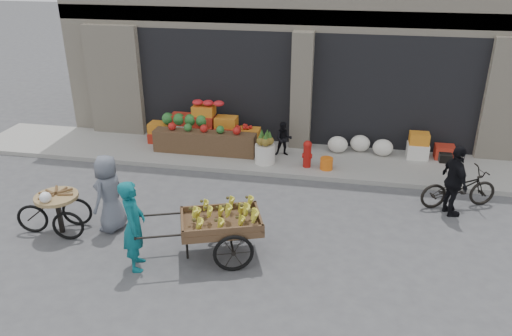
% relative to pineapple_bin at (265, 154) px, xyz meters
% --- Properties ---
extents(ground, '(80.00, 80.00, 0.00)m').
position_rel_pineapple_bin_xyz_m(ground, '(0.75, -3.60, -0.37)').
color(ground, '#424244').
rests_on(ground, ground).
extents(sidewalk, '(18.00, 2.20, 0.12)m').
position_rel_pineapple_bin_xyz_m(sidewalk, '(0.75, 0.50, -0.31)').
color(sidewalk, gray).
rests_on(sidewalk, ground).
extents(building, '(14.00, 6.45, 7.00)m').
position_rel_pineapple_bin_xyz_m(building, '(0.75, 4.43, 3.00)').
color(building, beige).
rests_on(building, ground).
extents(fruit_display, '(3.10, 1.12, 1.24)m').
position_rel_pineapple_bin_xyz_m(fruit_display, '(-1.73, 0.78, 0.30)').
color(fruit_display, '#AA2617').
rests_on(fruit_display, sidewalk).
extents(pineapple_bin, '(0.52, 0.52, 0.50)m').
position_rel_pineapple_bin_xyz_m(pineapple_bin, '(0.00, 0.00, 0.00)').
color(pineapple_bin, silver).
rests_on(pineapple_bin, sidewalk).
extents(fire_hydrant, '(0.22, 0.22, 0.71)m').
position_rel_pineapple_bin_xyz_m(fire_hydrant, '(1.10, -0.05, 0.13)').
color(fire_hydrant, '#A5140F').
rests_on(fire_hydrant, sidewalk).
extents(orange_bucket, '(0.32, 0.32, 0.30)m').
position_rel_pineapple_bin_xyz_m(orange_bucket, '(1.60, -0.10, -0.10)').
color(orange_bucket, orange).
rests_on(orange_bucket, sidewalk).
extents(right_bay_goods, '(3.35, 0.60, 0.70)m').
position_rel_pineapple_bin_xyz_m(right_bay_goods, '(3.36, 1.10, 0.04)').
color(right_bay_goods, silver).
rests_on(right_bay_goods, sidewalk).
extents(seated_person, '(0.51, 0.43, 0.93)m').
position_rel_pineapple_bin_xyz_m(seated_person, '(0.40, 0.60, 0.21)').
color(seated_person, black).
rests_on(seated_person, sidewalk).
extents(banana_cart, '(2.65, 1.74, 1.03)m').
position_rel_pineapple_bin_xyz_m(banana_cart, '(-0.12, -4.19, 0.38)').
color(banana_cart, brown).
rests_on(banana_cart, ground).
extents(vendor_woman, '(0.58, 0.72, 1.70)m').
position_rel_pineapple_bin_xyz_m(vendor_woman, '(-1.47, -4.79, 0.48)').
color(vendor_woman, '#0D5F68').
rests_on(vendor_woman, ground).
extents(tricycle_cart, '(1.46, 0.99, 0.95)m').
position_rel_pineapple_bin_xyz_m(tricycle_cart, '(-3.46, -3.99, 0.20)').
color(tricycle_cart, '#9E7F51').
rests_on(tricycle_cart, ground).
extents(vendor_grey, '(0.65, 0.87, 1.61)m').
position_rel_pineapple_bin_xyz_m(vendor_grey, '(-2.51, -3.65, 0.43)').
color(vendor_grey, slate).
rests_on(vendor_grey, ground).
extents(bicycle, '(1.82, 1.11, 0.90)m').
position_rel_pineapple_bin_xyz_m(bicycle, '(4.55, -1.30, 0.08)').
color(bicycle, black).
rests_on(bicycle, ground).
extents(cyclist, '(0.66, 1.00, 1.58)m').
position_rel_pineapple_bin_xyz_m(cyclist, '(4.35, -1.70, 0.42)').
color(cyclist, black).
rests_on(cyclist, ground).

